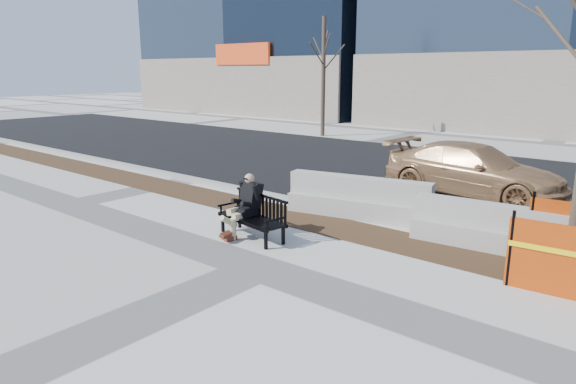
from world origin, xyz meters
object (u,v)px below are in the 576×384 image
(tree_fence, at_px, (568,281))
(jersey_barrier_left, at_px, (358,217))
(jersey_barrier_right, at_px, (494,250))
(bench, at_px, (252,238))
(sedan, at_px, (471,195))
(seated_man, at_px, (247,234))

(tree_fence, distance_m, jersey_barrier_left, 4.41)
(jersey_barrier_left, height_order, jersey_barrier_right, jersey_barrier_left)
(bench, xyz_separation_m, jersey_barrier_left, (0.80, 2.51, 0.00))
(tree_fence, bearing_deg, jersey_barrier_right, 153.03)
(sedan, relative_size, jersey_barrier_left, 1.44)
(tree_fence, bearing_deg, jersey_barrier_left, 168.29)
(seated_man, distance_m, jersey_barrier_right, 4.57)
(tree_fence, distance_m, jersey_barrier_right, 1.50)
(bench, relative_size, seated_man, 1.29)
(seated_man, xyz_separation_m, sedan, (2.20, 5.98, 0.00))
(seated_man, bearing_deg, sedan, 78.74)
(seated_man, relative_size, jersey_barrier_right, 0.41)
(seated_man, bearing_deg, jersey_barrier_right, 37.98)
(seated_man, height_order, tree_fence, tree_fence)
(jersey_barrier_left, xyz_separation_m, jersey_barrier_right, (2.98, -0.21, 0.00))
(bench, bearing_deg, seated_man, 169.15)
(jersey_barrier_left, bearing_deg, jersey_barrier_right, -16.06)
(tree_fence, xyz_separation_m, jersey_barrier_left, (-4.32, 0.90, 0.00))
(sedan, distance_m, jersey_barrier_left, 3.74)
(bench, distance_m, sedan, 6.38)
(sedan, bearing_deg, jersey_barrier_left, 166.05)
(sedan, relative_size, jersey_barrier_right, 1.55)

